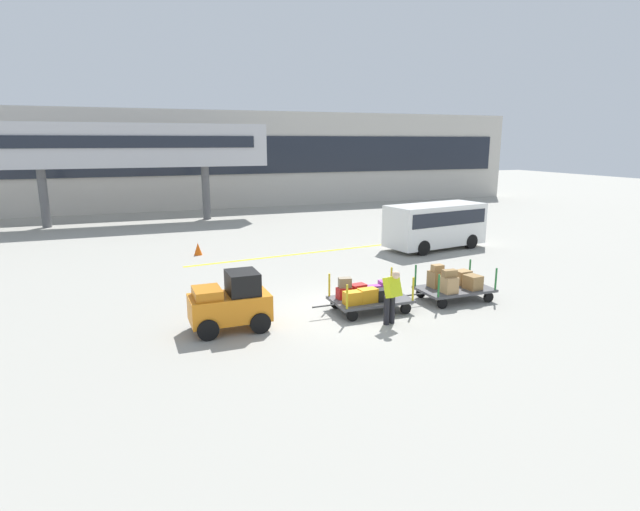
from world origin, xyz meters
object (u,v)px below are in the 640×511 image
at_px(baggage_cart_lead, 368,295).
at_px(baggage_handler, 392,294).
at_px(shuttle_van, 435,223).
at_px(baggage_cart_middle, 454,284).
at_px(safety_cone_near, 198,249).
at_px(baggage_tug, 231,303).

bearing_deg(baggage_cart_lead, baggage_handler, -84.49).
bearing_deg(shuttle_van, baggage_handler, -129.32).
height_order(baggage_cart_middle, safety_cone_near, baggage_cart_middle).
relative_size(baggage_handler, shuttle_van, 0.31).
relative_size(shuttle_van, safety_cone_near, 9.18).
bearing_deg(baggage_handler, shuttle_van, 50.68).
xyz_separation_m(baggage_cart_middle, safety_cone_near, (-6.75, 9.59, -0.26)).
distance_m(baggage_handler, safety_cone_near, 11.52).
relative_size(baggage_cart_lead, baggage_cart_middle, 1.00).
bearing_deg(baggage_handler, baggage_tug, 164.51).
distance_m(baggage_cart_lead, baggage_handler, 1.28).
xyz_separation_m(baggage_cart_lead, safety_cone_near, (-3.71, 9.63, -0.22)).
bearing_deg(baggage_cart_lead, safety_cone_near, 111.07).
distance_m(shuttle_van, safety_cone_near, 10.99).
height_order(baggage_tug, baggage_handler, baggage_tug).
bearing_deg(baggage_cart_middle, baggage_cart_lead, -179.39).
bearing_deg(baggage_tug, baggage_handler, -15.49).
distance_m(baggage_cart_middle, safety_cone_near, 11.73).
height_order(baggage_handler, shuttle_van, shuttle_van).
bearing_deg(baggage_cart_middle, shuttle_van, 61.11).
bearing_deg(shuttle_van, safety_cone_near, 166.80).
xyz_separation_m(baggage_cart_middle, shuttle_van, (3.91, 7.09, 0.70)).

